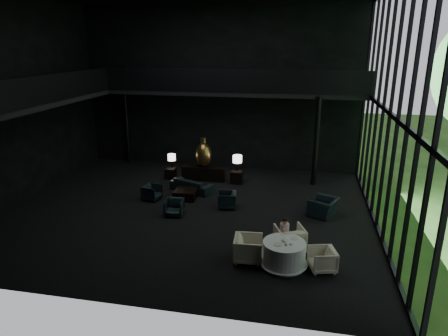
% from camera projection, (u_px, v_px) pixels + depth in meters
% --- Properties ---
extents(floor, '(14.00, 12.00, 0.02)m').
position_uv_depth(floor, '(188.00, 210.00, 15.49)').
color(floor, black).
rests_on(floor, ground).
extents(wall_back, '(14.00, 0.04, 8.00)m').
position_uv_depth(wall_back, '(220.00, 89.00, 19.90)').
color(wall_back, black).
rests_on(wall_back, ground).
extents(wall_front, '(14.00, 0.04, 8.00)m').
position_uv_depth(wall_front, '(106.00, 148.00, 8.68)').
color(wall_front, black).
rests_on(wall_front, ground).
extents(wall_left, '(0.04, 12.00, 8.00)m').
position_uv_depth(wall_left, '(13.00, 102.00, 15.60)').
color(wall_left, black).
rests_on(wall_left, ground).
extents(curtain_wall, '(0.20, 12.00, 8.00)m').
position_uv_depth(curtain_wall, '(390.00, 114.00, 12.98)').
color(curtain_wall, black).
rests_on(curtain_wall, ground).
extents(mezzanine_left, '(2.00, 12.00, 0.25)m').
position_uv_depth(mezzanine_left, '(36.00, 102.00, 15.42)').
color(mezzanine_left, black).
rests_on(mezzanine_left, wall_left).
extents(mezzanine_back, '(12.00, 2.00, 0.25)m').
position_uv_depth(mezzanine_back, '(236.00, 92.00, 18.78)').
color(mezzanine_back, black).
rests_on(mezzanine_back, wall_back).
extents(railing_left, '(0.06, 12.00, 1.00)m').
position_uv_depth(railing_left, '(57.00, 87.00, 15.05)').
color(railing_left, black).
rests_on(railing_left, mezzanine_left).
extents(railing_back, '(12.00, 0.06, 1.00)m').
position_uv_depth(railing_back, '(232.00, 81.00, 17.66)').
color(railing_back, black).
rests_on(railing_back, mezzanine_back).
extents(column_nw, '(0.24, 0.24, 4.00)m').
position_uv_depth(column_nw, '(127.00, 126.00, 21.16)').
color(column_nw, black).
rests_on(column_nw, floor).
extents(column_ne, '(0.24, 0.24, 4.00)m').
position_uv_depth(column_ne, '(316.00, 142.00, 17.73)').
color(column_ne, black).
rests_on(column_ne, floor).
extents(console, '(2.03, 0.46, 0.65)m').
position_uv_depth(console, '(204.00, 173.00, 18.79)').
color(console, black).
rests_on(console, floor).
extents(bronze_urn, '(0.74, 0.74, 1.38)m').
position_uv_depth(bronze_urn, '(204.00, 154.00, 18.57)').
color(bronze_urn, '#AA6E2D').
rests_on(bronze_urn, console).
extents(side_table_left, '(0.46, 0.46, 0.51)m').
position_uv_depth(side_table_left, '(171.00, 173.00, 19.04)').
color(side_table_left, black).
rests_on(side_table_left, floor).
extents(table_lamp_left, '(0.37, 0.37, 0.63)m').
position_uv_depth(table_lamp_left, '(172.00, 158.00, 19.05)').
color(table_lamp_left, black).
rests_on(table_lamp_left, side_table_left).
extents(side_table_right, '(0.52, 0.52, 0.58)m').
position_uv_depth(side_table_right, '(237.00, 177.00, 18.41)').
color(side_table_right, black).
rests_on(side_table_right, floor).
extents(table_lamp_right, '(0.42, 0.42, 0.71)m').
position_uv_depth(table_lamp_right, '(237.00, 160.00, 18.31)').
color(table_lamp_right, black).
rests_on(table_lamp_right, side_table_right).
extents(sofa, '(1.86, 1.17, 0.70)m').
position_uv_depth(sofa, '(192.00, 183.00, 17.38)').
color(sofa, black).
rests_on(sofa, floor).
extents(lounge_armchair_west, '(0.64, 0.67, 0.60)m').
position_uv_depth(lounge_armchair_west, '(152.00, 193.00, 16.44)').
color(lounge_armchair_west, black).
rests_on(lounge_armchair_west, floor).
extents(lounge_armchair_east, '(0.67, 0.70, 0.65)m').
position_uv_depth(lounge_armchair_east, '(227.00, 200.00, 15.62)').
color(lounge_armchair_east, black).
rests_on(lounge_armchair_east, floor).
extents(lounge_armchair_south, '(0.64, 0.61, 0.61)m').
position_uv_depth(lounge_armchair_south, '(174.00, 208.00, 14.94)').
color(lounge_armchair_south, '#14252D').
rests_on(lounge_armchair_south, floor).
extents(window_armchair, '(1.01, 1.18, 0.87)m').
position_uv_depth(window_armchair, '(323.00, 204.00, 14.88)').
color(window_armchair, black).
rests_on(window_armchair, floor).
extents(coffee_table, '(0.92, 0.92, 0.39)m').
position_uv_depth(coffee_table, '(186.00, 194.00, 16.57)').
color(coffee_table, black).
rests_on(coffee_table, floor).
extents(dining_table, '(1.40, 1.40, 0.75)m').
position_uv_depth(dining_table, '(284.00, 255.00, 11.52)').
color(dining_table, white).
rests_on(dining_table, floor).
extents(dining_chair_north, '(1.18, 1.15, 0.96)m').
position_uv_depth(dining_chair_north, '(290.00, 236.00, 12.36)').
color(dining_chair_north, beige).
rests_on(dining_chair_north, floor).
extents(dining_chair_east, '(0.75, 0.78, 0.67)m').
position_uv_depth(dining_chair_east, '(322.00, 259.00, 11.30)').
color(dining_chair_east, beige).
rests_on(dining_chair_east, floor).
extents(dining_chair_west, '(0.90, 0.95, 0.92)m').
position_uv_depth(dining_chair_west, '(248.00, 246.00, 11.76)').
color(dining_chair_west, beige).
rests_on(dining_chair_west, floor).
extents(child, '(0.29, 0.29, 0.62)m').
position_uv_depth(child, '(285.00, 227.00, 12.35)').
color(child, pink).
rests_on(child, dining_chair_north).
extents(plate_a, '(0.27, 0.27, 0.02)m').
position_uv_depth(plate_a, '(278.00, 244.00, 11.26)').
color(plate_a, white).
rests_on(plate_a, dining_table).
extents(plate_b, '(0.27, 0.27, 0.02)m').
position_uv_depth(plate_b, '(295.00, 238.00, 11.62)').
color(plate_b, white).
rests_on(plate_b, dining_table).
extents(saucer, '(0.17, 0.17, 0.01)m').
position_uv_depth(saucer, '(291.00, 244.00, 11.29)').
color(saucer, white).
rests_on(saucer, dining_table).
extents(coffee_cup, '(0.09, 0.09, 0.05)m').
position_uv_depth(coffee_cup, '(291.00, 244.00, 11.23)').
color(coffee_cup, white).
rests_on(coffee_cup, saucer).
extents(cereal_bowl, '(0.17, 0.17, 0.08)m').
position_uv_depth(cereal_bowl, '(284.00, 240.00, 11.44)').
color(cereal_bowl, white).
rests_on(cereal_bowl, dining_table).
extents(cream_pot, '(0.06, 0.06, 0.06)m').
position_uv_depth(cream_pot, '(286.00, 245.00, 11.19)').
color(cream_pot, '#99999E').
rests_on(cream_pot, dining_table).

